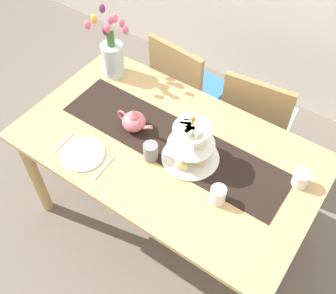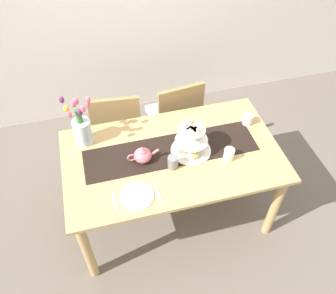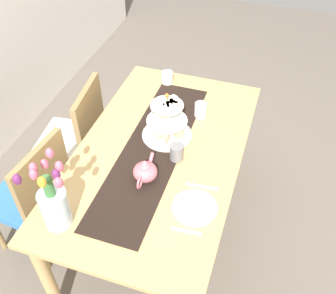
{
  "view_description": "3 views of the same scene",
  "coord_description": "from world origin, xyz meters",
  "px_view_note": "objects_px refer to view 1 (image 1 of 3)",
  "views": [
    {
      "loc": [
        0.78,
        -1.12,
        2.41
      ],
      "look_at": [
        0.03,
        -0.03,
        0.81
      ],
      "focal_mm": 43.1,
      "sensor_mm": 36.0,
      "label": 1
    },
    {
      "loc": [
        -0.47,
        -1.65,
        2.72
      ],
      "look_at": [
        -0.03,
        0.03,
        0.83
      ],
      "focal_mm": 37.55,
      "sensor_mm": 36.0,
      "label": 2
    },
    {
      "loc": [
        -1.49,
        -0.55,
        2.33
      ],
      "look_at": [
        -0.0,
        -0.05,
        0.82
      ],
      "focal_mm": 41.34,
      "sensor_mm": 36.0,
      "label": 3
    }
  ],
  "objects_px": {
    "chair_left": "(186,88)",
    "mug_white_text": "(218,195)",
    "teapot": "(134,121)",
    "dinner_plate_left": "(83,154)",
    "tulip_vase": "(112,53)",
    "mug_grey": "(151,151)",
    "chair_right": "(256,120)",
    "fork_left": "(63,142)",
    "knife_left": "(104,167)",
    "tiered_cake_stand": "(191,145)",
    "dining_table": "(168,159)",
    "cream_jug": "(301,179)"
  },
  "relations": [
    {
      "from": "tulip_vase",
      "to": "mug_grey",
      "type": "relative_size",
      "value": 4.34
    },
    {
      "from": "cream_jug",
      "to": "mug_grey",
      "type": "relative_size",
      "value": 0.89
    },
    {
      "from": "mug_grey",
      "to": "mug_white_text",
      "type": "relative_size",
      "value": 1.0
    },
    {
      "from": "dining_table",
      "to": "tulip_vase",
      "type": "relative_size",
      "value": 3.9
    },
    {
      "from": "dining_table",
      "to": "knife_left",
      "type": "xyz_separation_m",
      "value": [
        -0.18,
        -0.3,
        0.11
      ]
    },
    {
      "from": "tiered_cake_stand",
      "to": "knife_left",
      "type": "bearing_deg",
      "value": -136.92
    },
    {
      "from": "dining_table",
      "to": "fork_left",
      "type": "distance_m",
      "value": 0.57
    },
    {
      "from": "dining_table",
      "to": "chair_left",
      "type": "bearing_deg",
      "value": 115.4
    },
    {
      "from": "tulip_vase",
      "to": "dinner_plate_left",
      "type": "xyz_separation_m",
      "value": [
        0.28,
        -0.6,
        -0.14
      ]
    },
    {
      "from": "teapot",
      "to": "mug_white_text",
      "type": "relative_size",
      "value": 2.51
    },
    {
      "from": "chair_right",
      "to": "tulip_vase",
      "type": "height_order",
      "value": "tulip_vase"
    },
    {
      "from": "cream_jug",
      "to": "dinner_plate_left",
      "type": "relative_size",
      "value": 0.37
    },
    {
      "from": "teapot",
      "to": "chair_left",
      "type": "bearing_deg",
      "value": 98.68
    },
    {
      "from": "dining_table",
      "to": "tulip_vase",
      "type": "bearing_deg",
      "value": 153.97
    },
    {
      "from": "chair_left",
      "to": "mug_white_text",
      "type": "xyz_separation_m",
      "value": [
        0.71,
        -0.83,
        0.31
      ]
    },
    {
      "from": "dinner_plate_left",
      "to": "knife_left",
      "type": "relative_size",
      "value": 1.35
    },
    {
      "from": "dining_table",
      "to": "mug_white_text",
      "type": "distance_m",
      "value": 0.44
    },
    {
      "from": "knife_left",
      "to": "teapot",
      "type": "bearing_deg",
      "value": 97.51
    },
    {
      "from": "teapot",
      "to": "tiered_cake_stand",
      "type": "bearing_deg",
      "value": 0.37
    },
    {
      "from": "teapot",
      "to": "cream_jug",
      "type": "relative_size",
      "value": 2.8
    },
    {
      "from": "mug_grey",
      "to": "mug_white_text",
      "type": "distance_m",
      "value": 0.41
    },
    {
      "from": "chair_left",
      "to": "knife_left",
      "type": "bearing_deg",
      "value": -81.68
    },
    {
      "from": "tiered_cake_stand",
      "to": "dinner_plate_left",
      "type": "height_order",
      "value": "tiered_cake_stand"
    },
    {
      "from": "tulip_vase",
      "to": "teapot",
      "type": "bearing_deg",
      "value": -37.55
    },
    {
      "from": "dining_table",
      "to": "knife_left",
      "type": "relative_size",
      "value": 9.47
    },
    {
      "from": "tiered_cake_stand",
      "to": "mug_white_text",
      "type": "bearing_deg",
      "value": -30.52
    },
    {
      "from": "dining_table",
      "to": "chair_left",
      "type": "relative_size",
      "value": 1.77
    },
    {
      "from": "teapot",
      "to": "dinner_plate_left",
      "type": "height_order",
      "value": "teapot"
    },
    {
      "from": "dinner_plate_left",
      "to": "knife_left",
      "type": "distance_m",
      "value": 0.15
    },
    {
      "from": "dining_table",
      "to": "tiered_cake_stand",
      "type": "relative_size",
      "value": 5.29
    },
    {
      "from": "tulip_vase",
      "to": "dining_table",
      "type": "bearing_deg",
      "value": -26.03
    },
    {
      "from": "chair_left",
      "to": "mug_white_text",
      "type": "height_order",
      "value": "chair_left"
    },
    {
      "from": "knife_left",
      "to": "fork_left",
      "type": "bearing_deg",
      "value": 180.0
    },
    {
      "from": "chair_right",
      "to": "tulip_vase",
      "type": "distance_m",
      "value": 1.01
    },
    {
      "from": "dining_table",
      "to": "mug_white_text",
      "type": "relative_size",
      "value": 16.94
    },
    {
      "from": "tulip_vase",
      "to": "fork_left",
      "type": "bearing_deg",
      "value": -77.07
    },
    {
      "from": "dining_table",
      "to": "mug_grey",
      "type": "relative_size",
      "value": 16.94
    },
    {
      "from": "chair_left",
      "to": "chair_right",
      "type": "distance_m",
      "value": 0.55
    },
    {
      "from": "cream_jug",
      "to": "dinner_plate_left",
      "type": "bearing_deg",
      "value": -154.6
    },
    {
      "from": "chair_left",
      "to": "dinner_plate_left",
      "type": "distance_m",
      "value": 1.03
    },
    {
      "from": "chair_left",
      "to": "mug_white_text",
      "type": "distance_m",
      "value": 1.14
    },
    {
      "from": "dining_table",
      "to": "cream_jug",
      "type": "relative_size",
      "value": 18.93
    },
    {
      "from": "fork_left",
      "to": "knife_left",
      "type": "height_order",
      "value": "same"
    },
    {
      "from": "cream_jug",
      "to": "dining_table",
      "type": "bearing_deg",
      "value": -165.61
    },
    {
      "from": "tiered_cake_stand",
      "to": "teapot",
      "type": "distance_m",
      "value": 0.37
    },
    {
      "from": "dinner_plate_left",
      "to": "fork_left",
      "type": "distance_m",
      "value": 0.15
    },
    {
      "from": "mug_grey",
      "to": "chair_right",
      "type": "bearing_deg",
      "value": 72.82
    },
    {
      "from": "fork_left",
      "to": "mug_grey",
      "type": "xyz_separation_m",
      "value": [
        0.45,
        0.19,
        0.05
      ]
    },
    {
      "from": "chair_right",
      "to": "dinner_plate_left",
      "type": "bearing_deg",
      "value": -118.98
    },
    {
      "from": "knife_left",
      "to": "chair_right",
      "type": "bearing_deg",
      "value": 67.81
    }
  ]
}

